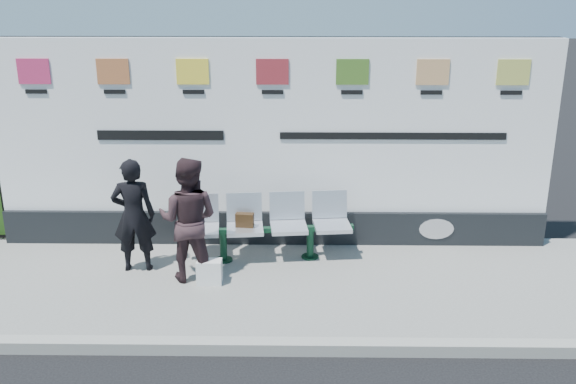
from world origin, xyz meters
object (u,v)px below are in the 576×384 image
(woman_left, at_px, (134,215))
(woman_right, at_px, (189,220))
(bench, at_px, (267,243))
(billboard, at_px, (273,158))

(woman_left, relative_size, woman_right, 0.94)
(bench, bearing_deg, woman_right, -153.55)
(billboard, relative_size, bench, 3.43)
(bench, bearing_deg, woman_left, -174.49)
(bench, distance_m, woman_right, 1.29)
(billboard, xyz_separation_m, woman_right, (-1.05, -1.27, -0.48))
(billboard, distance_m, bench, 1.24)
(bench, xyz_separation_m, woman_right, (-0.98, -0.62, 0.58))
(billboard, height_order, woman_left, billboard)
(billboard, xyz_separation_m, woman_left, (-1.82, -1.01, -0.52))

